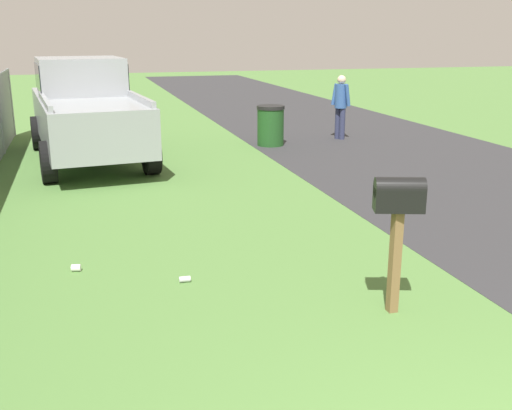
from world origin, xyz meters
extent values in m
cube|color=brown|center=(3.21, -0.18, 0.51)|extent=(0.09, 0.09, 1.01)
cube|color=black|center=(3.21, -0.18, 1.12)|extent=(0.33, 0.49, 0.22)
cylinder|color=black|center=(3.21, -0.18, 1.23)|extent=(0.33, 0.49, 0.20)
cube|color=red|center=(3.32, -0.18, 1.19)|extent=(0.02, 0.04, 0.18)
cube|color=#93999E|center=(11.43, 2.47, 0.88)|extent=(5.44, 2.40, 0.90)
cube|color=#93999E|center=(12.06, 2.54, 1.71)|extent=(1.96, 1.88, 0.76)
cube|color=black|center=(12.06, 2.54, 1.71)|extent=(1.92, 1.91, 0.53)
cube|color=#93999E|center=(10.19, 3.19, 1.39)|extent=(2.74, 0.37, 0.12)
cube|color=#93999E|center=(10.37, 1.50, 1.39)|extent=(2.74, 0.37, 0.12)
cylinder|color=black|center=(13.07, 3.57, 0.38)|extent=(0.78, 0.34, 0.76)
cylinder|color=black|center=(13.26, 1.73, 0.38)|extent=(0.78, 0.34, 0.76)
cylinder|color=black|center=(9.61, 3.21, 0.38)|extent=(0.78, 0.34, 0.76)
cylinder|color=black|center=(9.80, 1.37, 0.38)|extent=(0.78, 0.34, 0.76)
cylinder|color=#1E4C1E|center=(12.07, -1.71, 0.43)|extent=(0.63, 0.63, 0.86)
cylinder|color=black|center=(12.07, -1.71, 0.90)|extent=(0.66, 0.66, 0.08)
cylinder|color=#2D3351|center=(12.50, -3.62, 0.39)|extent=(0.14, 0.14, 0.78)
cylinder|color=#2D3351|center=(12.38, -3.69, 0.39)|extent=(0.14, 0.14, 0.78)
cylinder|color=#335999|center=(12.44, -3.65, 1.08)|extent=(0.30, 0.30, 0.59)
sphere|color=beige|center=(12.44, -3.65, 1.48)|extent=(0.21, 0.21, 0.21)
cylinder|color=#335999|center=(12.61, -3.55, 1.11)|extent=(0.09, 0.17, 0.54)
cylinder|color=#335999|center=(12.27, -3.75, 1.11)|extent=(0.09, 0.17, 0.54)
cylinder|color=#9EA3A8|center=(12.71, 4.29, 0.86)|extent=(0.07, 0.07, 1.72)
cylinder|color=#9EA3A8|center=(15.27, 4.29, 0.86)|extent=(0.07, 0.07, 1.72)
cylinder|color=white|center=(5.12, 2.76, 0.04)|extent=(0.10, 0.12, 0.08)
cylinder|color=silver|center=(4.47, 1.63, 0.03)|extent=(0.07, 0.12, 0.07)
camera|label=1|loc=(-1.60, 2.57, 2.61)|focal=42.59mm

